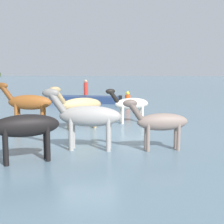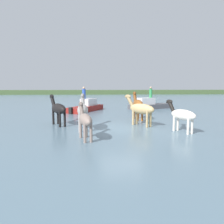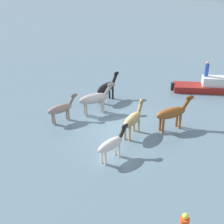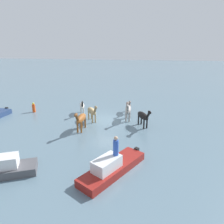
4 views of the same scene
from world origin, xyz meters
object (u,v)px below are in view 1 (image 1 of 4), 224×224
(horse_dark_mare, at_px, (130,104))
(horse_chestnut_trailing, at_px, (160,122))
(person_boatman_standing, at_px, (86,88))
(buoy_channel_marker, at_px, (128,101))
(horse_pinto_flank, at_px, (28,102))
(horse_gray_outer, at_px, (23,126))
(boat_tender_starboard, at_px, (85,100))
(horse_mid_herd, at_px, (87,116))
(horse_dun_straggler, at_px, (80,105))

(horse_dark_mare, bearing_deg, horse_chestnut_trailing, 81.47)
(person_boatman_standing, height_order, buoy_channel_marker, person_boatman_standing)
(horse_pinto_flank, bearing_deg, horse_dark_mare, -163.77)
(horse_chestnut_trailing, relative_size, horse_dark_mare, 1.02)
(horse_gray_outer, bearing_deg, boat_tender_starboard, -114.47)
(horse_mid_herd, bearing_deg, horse_pinto_flank, -50.27)
(horse_chestnut_trailing, bearing_deg, horse_gray_outer, 11.21)
(horse_dark_mare, bearing_deg, boat_tender_starboard, -88.10)
(boat_tender_starboard, relative_size, person_boatman_standing, 4.75)
(horse_dun_straggler, xyz_separation_m, buoy_channel_marker, (7.53, -1.55, -0.54))
(boat_tender_starboard, bearing_deg, horse_dun_straggler, 103.53)
(horse_chestnut_trailing, height_order, person_boatman_standing, person_boatman_standing)
(horse_dun_straggler, height_order, boat_tender_starboard, horse_dun_straggler)
(horse_dun_straggler, height_order, buoy_channel_marker, horse_dun_straggler)
(horse_mid_herd, relative_size, horse_chestnut_trailing, 1.19)
(horse_gray_outer, relative_size, boat_tender_starboard, 0.41)
(horse_pinto_flank, xyz_separation_m, buoy_channel_marker, (7.25, -4.05, -0.61))
(horse_dark_mare, bearing_deg, horse_gray_outer, 46.62)
(horse_mid_herd, height_order, horse_pinto_flank, horse_pinto_flank)
(horse_chestnut_trailing, distance_m, horse_dark_mare, 5.25)
(buoy_channel_marker, bearing_deg, boat_tender_starboard, 49.08)
(horse_dun_straggler, relative_size, horse_dark_mare, 1.02)
(horse_pinto_flank, distance_m, horse_chestnut_trailing, 6.91)
(horse_pinto_flank, height_order, buoy_channel_marker, horse_pinto_flank)
(horse_pinto_flank, xyz_separation_m, boat_tender_starboard, (10.34, -0.48, -0.94))
(boat_tender_starboard, distance_m, buoy_channel_marker, 4.73)
(horse_dun_straggler, height_order, horse_chestnut_trailing, horse_dun_straggler)
(horse_gray_outer, xyz_separation_m, horse_pinto_flank, (5.42, 2.05, 0.06))
(horse_chestnut_trailing, relative_size, boat_tender_starboard, 0.39)
(horse_gray_outer, height_order, horse_dun_straggler, same)
(horse_chestnut_trailing, bearing_deg, person_boatman_standing, -83.45)
(horse_dun_straggler, relative_size, horse_pinto_flank, 0.84)
(horse_gray_outer, distance_m, buoy_channel_marker, 12.84)
(horse_pinto_flank, distance_m, boat_tender_starboard, 10.40)
(horse_gray_outer, relative_size, horse_dark_mare, 1.08)
(horse_gray_outer, bearing_deg, horse_dark_mare, -140.32)
(horse_dun_straggler, relative_size, buoy_channel_marker, 1.92)
(horse_gray_outer, relative_size, person_boatman_standing, 1.94)
(horse_mid_herd, height_order, horse_dun_straggler, horse_mid_herd)
(horse_dark_mare, distance_m, boat_tender_starboard, 9.75)
(horse_mid_herd, relative_size, buoy_channel_marker, 2.28)
(boat_tender_starboard, height_order, buoy_channel_marker, buoy_channel_marker)
(horse_mid_herd, distance_m, horse_dark_mare, 5.43)
(boat_tender_starboard, bearing_deg, horse_gray_outer, 98.45)
(horse_mid_herd, relative_size, horse_dun_straggler, 1.19)
(person_boatman_standing, bearing_deg, horse_gray_outer, -174.46)
(boat_tender_starboard, height_order, person_boatman_standing, person_boatman_standing)
(horse_dark_mare, height_order, buoy_channel_marker, horse_dark_mare)
(horse_gray_outer, height_order, boat_tender_starboard, horse_gray_outer)
(horse_dun_straggler, bearing_deg, buoy_channel_marker, -138.50)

